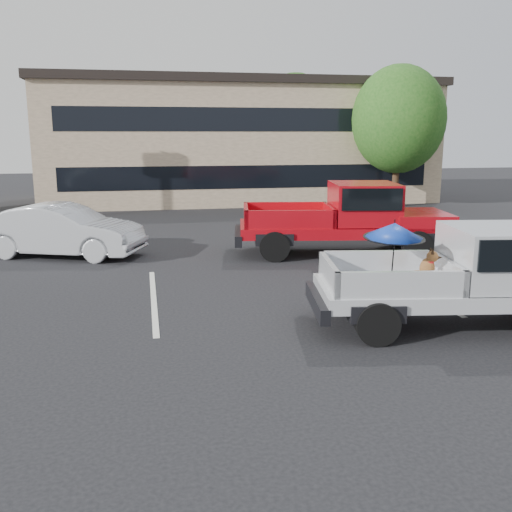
# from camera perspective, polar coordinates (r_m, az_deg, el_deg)

# --- Properties ---
(ground) EXTENTS (90.00, 90.00, 0.00)m
(ground) POSITION_cam_1_polar(r_m,az_deg,el_deg) (11.26, 5.54, -6.31)
(ground) COLOR black
(ground) RESTS_ON ground
(stripe_left) EXTENTS (0.12, 5.00, 0.01)m
(stripe_left) POSITION_cam_1_polar(r_m,az_deg,el_deg) (12.73, -10.20, -4.24)
(stripe_left) COLOR silver
(stripe_left) RESTS_ON ground
(stripe_right) EXTENTS (0.12, 5.00, 0.01)m
(stripe_right) POSITION_cam_1_polar(r_m,az_deg,el_deg) (14.12, 14.96, -2.84)
(stripe_right) COLOR silver
(stripe_right) RESTS_ON ground
(motel_building) EXTENTS (20.40, 8.40, 6.30)m
(motel_building) POSITION_cam_1_polar(r_m,az_deg,el_deg) (31.63, -1.83, 11.52)
(motel_building) COLOR tan
(motel_building) RESTS_ON ground
(tree_right) EXTENTS (4.46, 4.46, 6.78)m
(tree_right) POSITION_cam_1_polar(r_m,az_deg,el_deg) (28.89, 14.07, 13.11)
(tree_right) COLOR #332114
(tree_right) RESTS_ON ground
(tree_back) EXTENTS (4.68, 4.68, 7.11)m
(tree_back) POSITION_cam_1_polar(r_m,az_deg,el_deg) (35.42, 3.92, 13.52)
(tree_back) COLOR #332114
(tree_back) RESTS_ON ground
(silver_pickup) EXTENTS (5.92, 2.79, 2.06)m
(silver_pickup) POSITION_cam_1_polar(r_m,az_deg,el_deg) (11.37, 21.68, -1.44)
(silver_pickup) COLOR black
(silver_pickup) RESTS_ON ground
(red_pickup) EXTENTS (6.71, 3.24, 2.12)m
(red_pickup) POSITION_cam_1_polar(r_m,az_deg,el_deg) (17.32, 10.05, 4.03)
(red_pickup) COLOR black
(red_pickup) RESTS_ON ground
(silver_sedan) EXTENTS (4.94, 3.20, 1.54)m
(silver_sedan) POSITION_cam_1_polar(r_m,az_deg,el_deg) (17.65, -18.77, 2.43)
(silver_sedan) COLOR #B5B8BD
(silver_sedan) RESTS_ON ground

